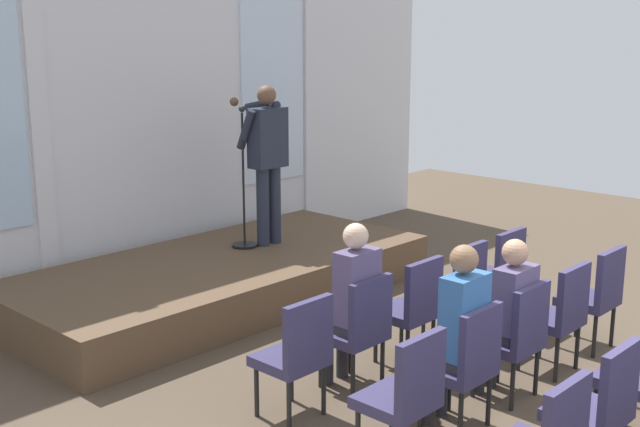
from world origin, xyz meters
TOP-DOWN VIEW (x-y plane):
  - rear_partition at (0.02, 6.26)m, footprint 9.75×0.14m
  - stage_platform at (0.00, 4.95)m, footprint 4.52×2.03m
  - speaker at (0.75, 5.04)m, footprint 0.51×0.69m
  - mic_stand at (0.48, 5.13)m, footprint 0.28×0.28m
  - chair_r0_c0 at (-1.38, 2.45)m, footprint 0.46×0.44m
  - chair_r0_c1 at (-0.69, 2.45)m, footprint 0.46×0.44m
  - audience_r0_c1 at (-0.69, 2.53)m, footprint 0.36×0.39m
  - chair_r0_c2 at (0.00, 2.45)m, footprint 0.46×0.44m
  - chair_r0_c3 at (0.69, 2.45)m, footprint 0.46×0.44m
  - chair_r0_c4 at (1.38, 2.45)m, footprint 0.46×0.44m
  - chair_r1_c0 at (-1.38, 1.47)m, footprint 0.46×0.44m
  - chair_r1_c1 at (-0.69, 1.47)m, footprint 0.46×0.44m
  - audience_r1_c1 at (-0.69, 1.55)m, footprint 0.36×0.39m
  - chair_r1_c2 at (0.00, 1.47)m, footprint 0.46×0.44m
  - audience_r1_c2 at (0.00, 1.55)m, footprint 0.36×0.39m
  - chair_r1_c3 at (0.69, 1.47)m, footprint 0.46×0.44m
  - chair_r1_c4 at (1.38, 1.47)m, footprint 0.46×0.44m
  - chair_r2_c1 at (-0.69, 0.49)m, footprint 0.46×0.44m

SIDE VIEW (x-z plane):
  - stage_platform at x=0.00m, z-range 0.00..0.44m
  - chair_r0_c0 at x=-1.38m, z-range 0.06..1.00m
  - chair_r0_c1 at x=-0.69m, z-range 0.06..1.00m
  - chair_r0_c2 at x=0.00m, z-range 0.06..1.00m
  - chair_r0_c3 at x=0.69m, z-range 0.06..1.00m
  - chair_r0_c4 at x=1.38m, z-range 0.06..1.00m
  - chair_r1_c0 at x=-1.38m, z-range 0.06..1.00m
  - chair_r1_c1 at x=-0.69m, z-range 0.06..1.00m
  - chair_r1_c2 at x=0.00m, z-range 0.06..1.00m
  - chair_r1_c3 at x=0.69m, z-range 0.06..1.00m
  - chair_r1_c4 at x=1.38m, z-range 0.06..1.00m
  - chair_r2_c1 at x=-0.69m, z-range 0.06..1.00m
  - audience_r1_c2 at x=0.00m, z-range 0.07..1.34m
  - audience_r0_c1 at x=-0.69m, z-range 0.07..1.42m
  - audience_r1_c1 at x=-0.69m, z-range 0.07..1.44m
  - mic_stand at x=0.48m, z-range 0.00..1.56m
  - speaker at x=0.75m, z-range 0.59..2.35m
  - rear_partition at x=0.02m, z-range 0.01..3.75m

